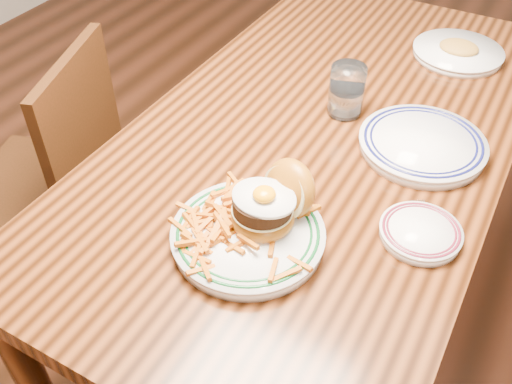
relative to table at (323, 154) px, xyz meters
The scene contains 8 objects.
floor 0.66m from the table, ahead, with size 6.00×6.00×0.00m, color black.
table is the anchor object (origin of this frame).
chair_left 0.80m from the table, 161.56° to the right, with size 0.51×0.51×0.86m.
main_plate 0.43m from the table, 85.72° to the right, with size 0.30×0.32×0.14m.
side_plate 0.41m from the table, 38.76° to the right, with size 0.16×0.17×0.02m.
rear_plate 0.26m from the table, ahead, with size 0.29×0.29×0.03m.
water_glass 0.16m from the table, 77.23° to the left, with size 0.09×0.09×0.13m.
far_plate 0.54m from the table, 68.87° to the left, with size 0.25×0.25×0.05m.
Camera 1 is at (0.40, -1.07, 1.57)m, focal length 40.00 mm.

